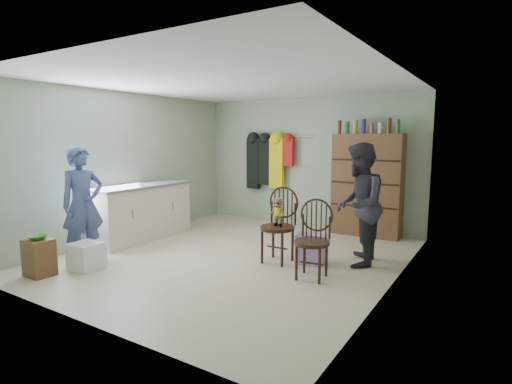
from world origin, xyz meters
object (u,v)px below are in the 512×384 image
Objects in this scene: chair_far at (313,236)px; dresser at (367,184)px; counter at (141,212)px; chair_front at (279,220)px.

chair_far is 2.53m from dresser.
chair_far reaches higher than counter.
counter is 1.90× the size of chair_far.
dresser reaches higher than counter.
dresser reaches higher than chair_front.
chair_front is at bearing 146.17° from chair_far.
counter is at bearing -178.04° from chair_front.
chair_far is at bearing -28.45° from chair_front.
counter is at bearing -144.31° from dresser.
chair_far is at bearing -87.93° from dresser.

